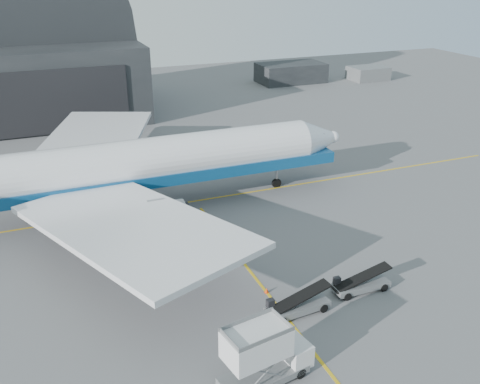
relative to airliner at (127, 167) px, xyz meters
name	(u,v)px	position (x,y,z in m)	size (l,w,h in m)	color
ground	(273,300)	(7.01, -20.35, -4.91)	(200.00, 200.00, 0.00)	#565659
taxi_lines	(218,230)	(7.01, -7.69, -4.90)	(80.00, 42.12, 0.02)	gold
distant_bldg_a	(290,82)	(45.01, 51.65, -4.91)	(14.00, 8.00, 4.00)	black
distant_bldg_b	(367,80)	(62.01, 47.65, -4.91)	(8.00, 6.00, 2.80)	slate
airliner	(127,167)	(0.00, 0.00, 0.00)	(49.99, 48.48, 17.54)	white
catering_truck	(263,355)	(2.72, -28.03, -2.84)	(6.25, 3.20, 4.10)	slate
pushback_tug	(210,239)	(5.31, -10.42, -4.19)	(4.57, 3.36, 1.90)	black
belt_loader_a	(297,306)	(7.99, -22.49, -4.29)	(5.29, 2.16, 1.99)	slate
belt_loader_b	(360,284)	(14.01, -21.75, -4.33)	(4.95, 1.76, 1.89)	slate
traffic_cone	(267,290)	(6.99, -19.26, -4.69)	(0.31, 0.31, 0.45)	#DF3A07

